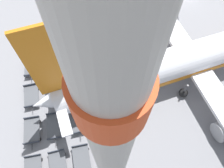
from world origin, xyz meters
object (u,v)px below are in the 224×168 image
airplane (201,55)px  baggage_dolly_row_mid_b_col_b (73,89)px  baggage_dolly_row_near_col_b (32,96)px  baggage_dolly_row_near_col_a (32,67)px  baggage_dolly_row_mid_a_col_a (50,65)px  baggage_dolly_row_mid_a_col_b (53,91)px  baggage_dolly_row_near_col_c (32,130)px  baggage_dolly_row_mid_b_col_a (68,61)px  baggage_dolly_row_mid_b_col_d (82,160)px  baggage_dolly_row_mid_b_col_c (78,121)px  baggage_dolly_row_mid_a_col_c (55,126)px  baggage_dolly_row_mid_a_col_d (58,166)px

airplane → baggage_dolly_row_mid_b_col_b: bearing=-100.6°
airplane → baggage_dolly_row_near_col_b: size_ratio=10.79×
baggage_dolly_row_near_col_a → baggage_dolly_row_near_col_b: bearing=-11.7°
baggage_dolly_row_mid_a_col_a → baggage_dolly_row_mid_a_col_b: bearing=-8.5°
baggage_dolly_row_near_col_c → baggage_dolly_row_mid_b_col_a: bearing=139.9°
airplane → baggage_dolly_row_mid_a_col_a: size_ratio=10.75×
baggage_dolly_row_near_col_b → baggage_dolly_row_mid_b_col_a: (-3.33, 5.50, 0.00)m
airplane → baggage_dolly_row_mid_b_col_d: airplane is taller
baggage_dolly_row_mid_a_col_b → baggage_dolly_row_mid_b_col_a: 4.72m
baggage_dolly_row_near_col_c → baggage_dolly_row_mid_a_col_a: 8.75m
airplane → baggage_dolly_row_near_col_a: 20.98m
baggage_dolly_row_near_col_c → baggage_dolly_row_mid_b_col_c: bearing=81.0°
baggage_dolly_row_mid_a_col_c → baggage_dolly_row_mid_b_col_c: 2.59m
baggage_dolly_row_mid_b_col_c → baggage_dolly_row_mid_a_col_d: bearing=-40.8°
baggage_dolly_row_mid_b_col_b → baggage_dolly_row_mid_a_col_c: bearing=-41.2°
baggage_dolly_row_near_col_c → baggage_dolly_row_near_col_b: bearing=168.8°
baggage_dolly_row_near_col_c → baggage_dolly_row_mid_b_col_c: size_ratio=1.00×
baggage_dolly_row_near_col_b → baggage_dolly_row_mid_a_col_c: bearing=19.3°
baggage_dolly_row_near_col_a → baggage_dolly_row_mid_a_col_b: size_ratio=1.00×
baggage_dolly_row_near_col_c → baggage_dolly_row_mid_a_col_a: same height
baggage_dolly_row_mid_a_col_b → baggage_dolly_row_mid_b_col_b: 2.46m
baggage_dolly_row_near_col_c → baggage_dolly_row_mid_b_col_b: size_ratio=1.00×
baggage_dolly_row_mid_b_col_b → baggage_dolly_row_mid_b_col_c: bearing=-9.9°
baggage_dolly_row_near_col_b → baggage_dolly_row_mid_b_col_c: same height
baggage_dolly_row_near_col_b → baggage_dolly_row_mid_b_col_b: 4.99m
baggage_dolly_row_mid_a_col_d → baggage_dolly_row_mid_b_col_d: same height
baggage_dolly_row_mid_a_col_c → baggage_dolly_row_mid_a_col_d: (4.18, -0.75, 0.00)m
baggage_dolly_row_mid_a_col_a → baggage_dolly_row_mid_a_col_d: same height
airplane → baggage_dolly_row_mid_a_col_c: 18.69m
baggage_dolly_row_near_col_b → baggage_dolly_row_mid_a_col_a: same height
baggage_dolly_row_near_col_a → baggage_dolly_row_mid_a_col_a: bearing=75.9°
airplane → baggage_dolly_row_mid_b_col_c: airplane is taller
airplane → baggage_dolly_row_near_col_c: bearing=-88.8°
baggage_dolly_row_mid_a_col_b → baggage_dolly_row_mid_a_col_d: 8.66m
airplane → baggage_dolly_row_mid_b_col_d: bearing=-72.1°
baggage_dolly_row_mid_b_col_b → baggage_dolly_row_mid_a_col_b: bearing=-103.5°
baggage_dolly_row_mid_b_col_c → airplane: bearing=94.5°
baggage_dolly_row_mid_a_col_c → baggage_dolly_row_mid_b_col_b: (-3.74, 3.28, 0.00)m
airplane → baggage_dolly_row_mid_a_col_a: 18.72m
baggage_dolly_row_mid_a_col_c → baggage_dolly_row_mid_b_col_a: bearing=154.1°
baggage_dolly_row_mid_a_col_c → baggage_dolly_row_mid_b_col_b: same height
baggage_dolly_row_mid_a_col_c → baggage_dolly_row_mid_b_col_d: (4.54, 1.64, 0.00)m
baggage_dolly_row_mid_a_col_a → baggage_dolly_row_mid_b_col_d: bearing=0.7°
baggage_dolly_row_near_col_a → baggage_dolly_row_mid_b_col_a: 4.71m
baggage_dolly_row_mid_a_col_b → baggage_dolly_row_mid_a_col_d: (8.50, -1.63, 0.00)m
baggage_dolly_row_near_col_b → baggage_dolly_row_mid_a_col_d: bearing=5.7°
baggage_dolly_row_mid_a_col_b → baggage_dolly_row_mid_b_col_d: size_ratio=1.00×
baggage_dolly_row_mid_a_col_b → baggage_dolly_row_mid_a_col_d: same height
baggage_dolly_row_mid_b_col_c → baggage_dolly_row_mid_a_col_b: bearing=-160.2°
baggage_dolly_row_mid_a_col_b → baggage_dolly_row_mid_b_col_b: same height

